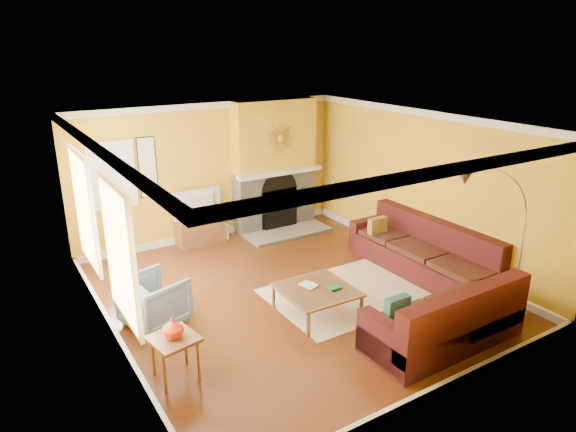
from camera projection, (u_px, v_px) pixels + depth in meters
floor at (291, 293)px, 8.18m from camera, size 5.50×6.00×0.02m
ceiling at (292, 122)px, 7.30m from camera, size 5.50×6.00×0.02m
wall_back at (210, 172)px, 10.16m from camera, size 5.50×0.02×2.70m
wall_front at (446, 291)px, 5.33m from camera, size 5.50×0.02×2.70m
wall_left at (104, 250)px, 6.36m from camera, size 0.02×6.00×2.70m
wall_right at (422, 187)px, 9.12m from camera, size 0.02×6.00×2.70m
baseboard at (291, 289)px, 8.16m from camera, size 5.50×6.00×0.12m
crown_molding at (292, 127)px, 7.32m from camera, size 5.50×6.00×0.12m
window_left_near at (84, 210)px, 7.38m from camera, size 0.06×1.22×1.72m
window_left_far at (118, 255)px, 5.85m from camera, size 0.06×1.22×1.72m
window_back at (112, 175)px, 9.10m from camera, size 0.82×0.06×1.22m
wall_art at (148, 168)px, 9.42m from camera, size 0.34×0.04×1.14m
fireplace at (274, 165)px, 10.67m from camera, size 1.80×0.40×2.70m
mantel at (280, 172)px, 10.51m from camera, size 1.92×0.22×0.08m
hearth at (288, 233)px, 10.65m from camera, size 1.80×0.70×0.06m
sunburst at (280, 138)px, 10.29m from camera, size 0.70×0.04×0.70m
rug at (347, 294)px, 8.13m from camera, size 2.40×1.80×0.02m
sectional_sofa at (393, 269)px, 7.95m from camera, size 2.91×3.58×0.90m
coffee_table at (317, 301)px, 7.51m from camera, size 1.06×1.06×0.41m
media_console at (200, 231)px, 10.12m from camera, size 0.92×0.42×0.51m
tv at (199, 205)px, 9.94m from camera, size 1.00×0.14×0.58m
subwoofer at (218, 231)px, 10.39m from camera, size 0.32×0.32×0.32m
armchair at (154, 301)px, 7.18m from camera, size 0.98×0.97×0.72m
side_table at (175, 358)px, 6.02m from camera, size 0.59×0.59×0.56m
vase at (173, 328)px, 5.89m from camera, size 0.28×0.28×0.26m
book at (304, 287)px, 7.44m from camera, size 0.25×0.30×0.02m
arc_lamp at (494, 249)px, 6.86m from camera, size 1.47×0.36×2.35m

